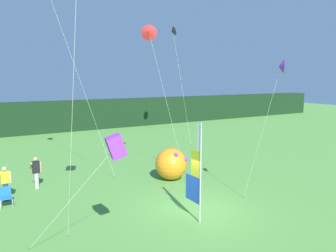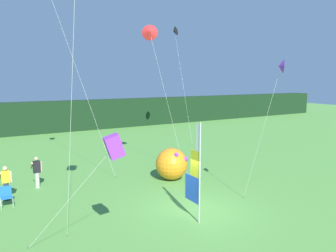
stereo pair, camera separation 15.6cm
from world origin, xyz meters
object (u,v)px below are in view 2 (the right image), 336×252
at_px(inflatable_balloon, 172,164).
at_px(folding_chair, 6,195).
at_px(kite_purple_box_0, 114,147).
at_px(kite_black_delta_3, 175,32).
at_px(banner_flag, 195,174).
at_px(kite_purple_delta_5, 281,68).
at_px(person_mid_field, 37,171).
at_px(person_near_banner, 6,182).
at_px(kite_red_delta_1, 150,32).

relative_size(inflatable_balloon, folding_chair, 2.04).
distance_m(folding_chair, kite_purple_box_0, 7.65).
distance_m(inflatable_balloon, kite_black_delta_3, 15.27).
distance_m(banner_flag, kite_black_delta_3, 19.47).
height_order(kite_purple_box_0, kite_purple_delta_5, kite_purple_delta_5).
bearing_deg(inflatable_balloon, kite_purple_delta_5, -76.55).
bearing_deg(folding_chair, kite_purple_box_0, -67.07).
bearing_deg(inflatable_balloon, person_mid_field, 160.91).
distance_m(person_near_banner, folding_chair, 0.85).
height_order(banner_flag, folding_chair, banner_flag).
xyz_separation_m(banner_flag, folding_chair, (-6.47, 5.55, -1.43)).
relative_size(folding_chair, kite_black_delta_3, 0.09).
bearing_deg(person_near_banner, kite_purple_box_0, -69.79).
relative_size(person_mid_field, kite_red_delta_1, 0.19).
bearing_deg(kite_purple_delta_5, person_near_banner, 143.34).
height_order(person_near_banner, folding_chair, person_near_banner).
bearing_deg(person_mid_field, kite_red_delta_1, -2.87).
xyz_separation_m(banner_flag, person_mid_field, (-4.85, 7.48, -1.05)).
relative_size(person_near_banner, kite_purple_delta_5, 0.26).
relative_size(person_near_banner, folding_chair, 1.86).
xyz_separation_m(person_mid_field, kite_black_delta_3, (13.45, 8.07, 9.00)).
bearing_deg(person_mid_field, banner_flag, -57.05).
height_order(person_mid_field, kite_red_delta_1, kite_red_delta_1).
height_order(banner_flag, kite_purple_box_0, banner_flag).
height_order(inflatable_balloon, kite_purple_delta_5, kite_purple_delta_5).
xyz_separation_m(folding_chair, kite_purple_delta_5, (9.92, -6.57, 5.63)).
height_order(folding_chair, kite_purple_delta_5, kite_purple_delta_5).
height_order(banner_flag, person_near_banner, banner_flag).
relative_size(kite_purple_box_0, kite_purple_delta_5, 0.62).
bearing_deg(kite_purple_delta_5, inflatable_balloon, 103.45).
height_order(banner_flag, kite_purple_delta_5, kite_purple_delta_5).
relative_size(person_near_banner, kite_purple_box_0, 0.41).
bearing_deg(banner_flag, kite_black_delta_3, 61.04).
xyz_separation_m(person_near_banner, inflatable_balloon, (8.38, -1.19, 0.03)).
bearing_deg(kite_purple_box_0, inflatable_balloon, 46.37).
bearing_deg(kite_purple_box_0, person_mid_field, 97.50).
relative_size(folding_chair, kite_purple_delta_5, 0.14).
height_order(person_near_banner, kite_purple_box_0, kite_purple_box_0).
bearing_deg(kite_purple_box_0, kite_red_delta_1, 55.89).
xyz_separation_m(banner_flag, kite_purple_box_0, (-3.74, -0.90, 1.67)).
bearing_deg(kite_purple_box_0, banner_flag, 13.47).
distance_m(banner_flag, person_mid_field, 8.97).
height_order(folding_chair, kite_red_delta_1, kite_red_delta_1).
bearing_deg(kite_black_delta_3, kite_purple_box_0, -126.90).
bearing_deg(person_near_banner, inflatable_balloon, -8.11).
distance_m(inflatable_balloon, folding_chair, 8.47).
relative_size(folding_chair, kite_purple_box_0, 0.22).
relative_size(banner_flag, folding_chair, 4.55).
relative_size(person_mid_field, folding_chair, 1.87).
distance_m(person_near_banner, inflatable_balloon, 8.47).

